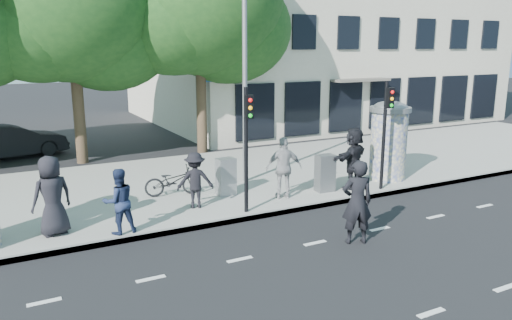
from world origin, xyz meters
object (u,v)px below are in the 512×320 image
traffic_pole_near (247,137)px  traffic_pole_far (386,124)px  ad_column_right (389,139)px  ped_e (284,168)px  ped_d (195,180)px  cabinet_left (226,177)px  cabinet_right (325,173)px  ped_f (353,158)px  ped_a (52,196)px  man_road (357,202)px  ped_c (119,201)px  bicycle (173,181)px  car_mid (13,142)px  street_lamp (246,39)px

traffic_pole_near → traffic_pole_far: same height
ad_column_right → ped_e: (-4.24, -0.23, -0.47)m
ped_d → ped_e: ped_e is taller
traffic_pole_near → cabinet_left: size_ratio=2.99×
cabinet_right → ped_f: bearing=-0.8°
ped_d → traffic_pole_near: bearing=151.9°
ad_column_right → ped_a: bearing=-178.9°
ped_f → man_road: 4.28m
traffic_pole_near → ped_c: 3.65m
traffic_pole_far → ped_e: bearing=168.2°
bicycle → car_mid: 9.60m
traffic_pole_far → man_road: 4.52m
ped_e → ped_f: 2.51m
cabinet_right → ad_column_right: bearing=9.3°
street_lamp → car_mid: size_ratio=1.91×
ad_column_right → traffic_pole_far: (-1.00, -0.91, 0.69)m
bicycle → cabinet_right: cabinet_right is taller
ad_column_right → ped_d: bearing=178.7°
cabinet_left → bicycle: bearing=151.6°
bicycle → ped_c: bearing=148.0°
ped_c → car_mid: bearing=-84.9°
car_mid → ped_a: bearing=167.8°
traffic_pole_near → ped_c: traffic_pole_near is taller
cabinet_right → car_mid: car_mid is taller
ped_a → cabinet_right: bearing=162.4°
traffic_pole_far → ped_e: 3.51m
street_lamp → ped_f: bearing=-40.2°
traffic_pole_far → street_lamp: (-3.40, 2.84, 2.56)m
street_lamp → ped_e: bearing=-85.7°
bicycle → street_lamp: bearing=-71.9°
traffic_pole_far → cabinet_left: (-4.63, 1.76, -1.51)m
ped_a → ad_column_right: bearing=163.7°
ped_e → man_road: bearing=106.2°
traffic_pole_near → ped_c: bearing=179.0°
ad_column_right → street_lamp: size_ratio=0.33×
man_road → cabinet_right: 3.84m
traffic_pole_near → ped_a: size_ratio=1.75×
ped_d → car_mid: size_ratio=0.38×
man_road → car_mid: size_ratio=0.49×
traffic_pole_far → traffic_pole_near: bearing=180.0°
ad_column_right → cabinet_left: bearing=171.4°
ped_c → cabinet_right: (6.48, 0.62, -0.23)m
ped_e → bicycle: size_ratio=1.08×
traffic_pole_far → ped_e: traffic_pole_far is taller
traffic_pole_far → street_lamp: size_ratio=0.42×
street_lamp → ped_e: size_ratio=4.34×
cabinet_left → ad_column_right: bearing=-11.5°
cabinet_right → car_mid: bearing=132.9°
street_lamp → man_road: street_lamp is taller
cabinet_left → car_mid: size_ratio=0.27×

